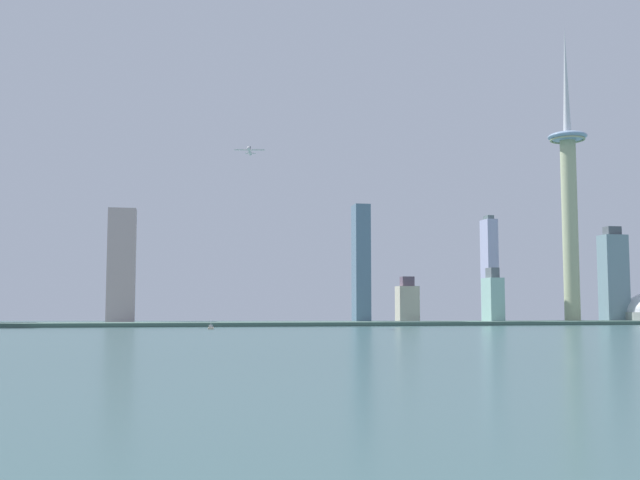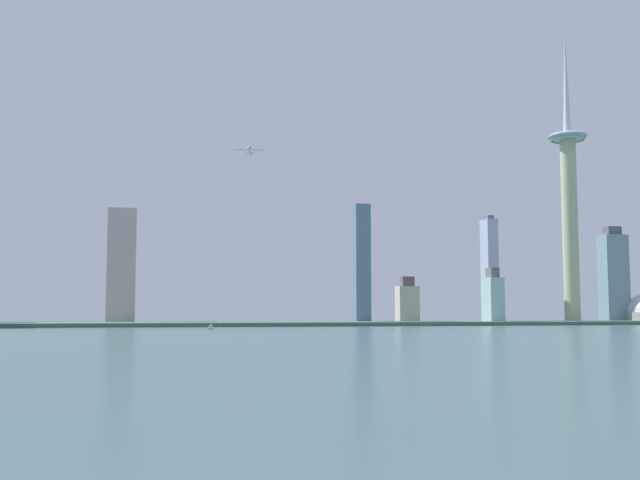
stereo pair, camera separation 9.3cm
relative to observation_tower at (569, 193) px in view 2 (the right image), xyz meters
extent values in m
plane|color=#39595A|center=(-282.66, -502.92, -141.85)|extent=(6000.00, 6000.00, 0.00)
cube|color=#446156|center=(-282.66, -25.99, -140.04)|extent=(903.97, 61.69, 3.63)
cylinder|color=#AFB68D|center=(0.00, 0.00, -40.09)|extent=(16.74, 16.74, 203.53)
ellipsoid|color=#8AA6C6|center=(0.00, 0.00, 61.68)|extent=(41.68, 41.68, 10.04)
torus|color=#AFB68D|center=(0.00, 0.00, 58.17)|extent=(37.44, 37.44, 2.01)
cone|color=silver|center=(0.00, 0.00, 126.00)|extent=(8.37, 8.37, 118.60)
cube|color=slate|center=(-230.09, 11.13, -79.97)|extent=(15.64, 21.50, 123.77)
cube|color=beige|center=(-169.99, 45.49, -121.58)|extent=(22.37, 19.00, 40.55)
cube|color=#5E4C5D|center=(-169.99, 45.49, -96.09)|extent=(13.42, 11.40, 10.44)
cube|color=#C1A7A5|center=(-472.61, 47.27, -82.78)|extent=(27.50, 23.47, 118.13)
cube|color=#97C6B9|center=(-97.10, -14.84, -117.95)|extent=(15.12, 25.07, 47.80)
cube|color=slate|center=(-97.10, -14.84, -88.84)|extent=(9.07, 15.04, 10.44)
cube|color=#A6A9CE|center=(-78.32, 35.13, -84.71)|extent=(12.25, 21.96, 114.29)
cube|color=#536466|center=(-78.32, 35.13, -25.33)|extent=(7.35, 13.18, 4.47)
cube|color=gray|center=(55.27, 8.73, -93.31)|extent=(26.63, 20.73, 97.08)
cube|color=#50575E|center=(55.27, 8.73, -40.07)|extent=(15.98, 12.44, 9.40)
cube|color=beige|center=(-390.11, -126.14, -141.07)|extent=(5.19, 11.43, 1.56)
cube|color=#8D97A1|center=(-390.11, -126.14, -139.39)|extent=(3.37, 5.13, 1.79)
cylinder|color=silver|center=(-390.11, -126.14, -136.09)|extent=(0.24, 0.24, 4.82)
cylinder|color=silver|center=(-357.98, -106.46, 9.75)|extent=(6.77, 26.15, 2.58)
sphere|color=silver|center=(-360.09, -119.33, 9.75)|extent=(2.58, 2.58, 2.58)
cube|color=silver|center=(-357.98, -106.46, 10.91)|extent=(26.17, 7.53, 0.50)
cube|color=silver|center=(-356.21, -95.65, 10.13)|extent=(9.35, 3.80, 0.40)
cube|color=#2D333D|center=(-356.21, -95.65, 13.54)|extent=(0.88, 2.41, 5.00)
camera|label=1|loc=(-421.01, -750.79, -124.40)|focal=42.72mm
camera|label=2|loc=(-420.92, -750.81, -124.40)|focal=42.72mm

